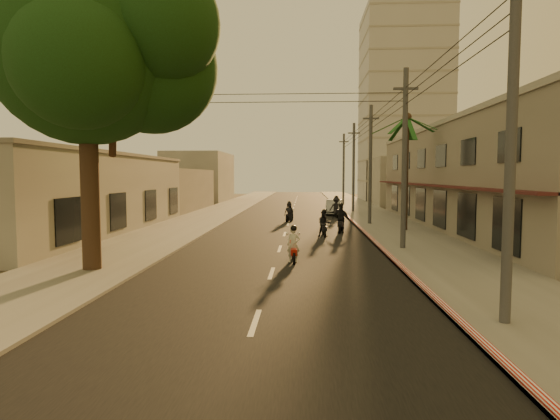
% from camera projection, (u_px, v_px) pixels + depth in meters
% --- Properties ---
extents(ground, '(160.00, 160.00, 0.00)m').
position_uv_depth(ground, '(267.00, 286.00, 15.86)').
color(ground, '#383023').
rests_on(ground, ground).
extents(road, '(10.00, 140.00, 0.02)m').
position_uv_depth(road, '(288.00, 224.00, 35.77)').
color(road, black).
rests_on(road, ground).
extents(sidewalk_right, '(5.00, 140.00, 0.12)m').
position_uv_depth(sidewalk_right, '(387.00, 224.00, 35.38)').
color(sidewalk_right, slate).
rests_on(sidewalk_right, ground).
extents(sidewalk_left, '(5.00, 140.00, 0.12)m').
position_uv_depth(sidewalk_left, '(191.00, 223.00, 36.16)').
color(sidewalk_left, slate).
rests_on(sidewalk_left, ground).
extents(curb_stripe, '(0.20, 60.00, 0.20)m').
position_uv_depth(curb_stripe, '(363.00, 231.00, 30.53)').
color(curb_stripe, red).
rests_on(curb_stripe, ground).
extents(shophouse_row, '(8.80, 34.20, 7.30)m').
position_uv_depth(shophouse_row, '(485.00, 177.00, 32.79)').
color(shophouse_row, gray).
rests_on(shophouse_row, ground).
extents(left_building, '(8.20, 24.20, 5.20)m').
position_uv_depth(left_building, '(70.00, 193.00, 30.33)').
color(left_building, '#A8A498').
rests_on(left_building, ground).
extents(distant_tower, '(12.10, 12.10, 28.00)m').
position_uv_depth(distant_tower, '(403.00, 107.00, 69.78)').
color(distant_tower, '#B7B5B2').
rests_on(distant_tower, ground).
extents(broadleaf_tree, '(9.60, 8.70, 12.10)m').
position_uv_depth(broadleaf_tree, '(98.00, 50.00, 17.71)').
color(broadleaf_tree, black).
rests_on(broadleaf_tree, ground).
extents(palm_tree, '(5.00, 5.00, 8.20)m').
position_uv_depth(palm_tree, '(407.00, 124.00, 30.85)').
color(palm_tree, black).
rests_on(palm_tree, ground).
extents(utility_poles, '(1.20, 48.26, 9.00)m').
position_uv_depth(utility_poles, '(371.00, 138.00, 34.98)').
color(utility_poles, '#38383A').
rests_on(utility_poles, ground).
extents(filler_right, '(8.00, 14.00, 6.00)m').
position_uv_depth(filler_right, '(404.00, 181.00, 59.73)').
color(filler_right, '#A8A498').
rests_on(filler_right, ground).
extents(filler_left_near, '(8.00, 14.00, 4.40)m').
position_uv_depth(filler_left_near, '(163.00, 190.00, 50.28)').
color(filler_left_near, '#A8A498').
rests_on(filler_left_near, ground).
extents(filler_left_far, '(8.00, 14.00, 7.00)m').
position_uv_depth(filler_left_far, '(200.00, 177.00, 68.11)').
color(filler_left_far, '#A8A498').
rests_on(filler_left_far, ground).
extents(scooter_red, '(0.65, 1.66, 1.63)m').
position_uv_depth(scooter_red, '(294.00, 246.00, 20.09)').
color(scooter_red, black).
rests_on(scooter_red, ground).
extents(scooter_mid_a, '(0.85, 1.73, 1.70)m').
position_uv_depth(scooter_mid_a, '(324.00, 224.00, 28.60)').
color(scooter_mid_a, black).
rests_on(scooter_mid_a, ground).
extents(scooter_mid_b, '(1.24, 1.99, 1.97)m').
position_uv_depth(scooter_mid_b, '(341.00, 219.00, 30.59)').
color(scooter_mid_b, black).
rests_on(scooter_mid_b, ground).
extents(scooter_far_a, '(1.06, 1.67, 1.68)m').
position_uv_depth(scooter_far_a, '(289.00, 212.00, 37.89)').
color(scooter_far_a, black).
rests_on(scooter_far_a, ground).
extents(scooter_far_b, '(1.28, 2.01, 1.98)m').
position_uv_depth(scooter_far_b, '(336.00, 208.00, 41.42)').
color(scooter_far_b, black).
rests_on(scooter_far_b, ground).
extents(parked_car, '(2.14, 4.59, 1.44)m').
position_uv_depth(parked_car, '(334.00, 207.00, 44.73)').
color(parked_car, '#9C9EA4').
rests_on(parked_car, ground).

